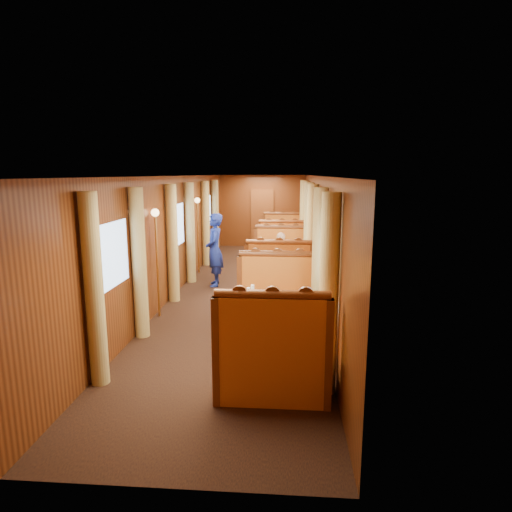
# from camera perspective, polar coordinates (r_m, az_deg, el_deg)

# --- Properties ---
(floor) EXTENTS (3.00, 12.00, 0.01)m
(floor) POSITION_cam_1_polar(r_m,az_deg,el_deg) (9.42, -1.39, -4.76)
(floor) COLOR black
(floor) RESTS_ON ground
(ceiling) EXTENTS (3.00, 12.00, 0.01)m
(ceiling) POSITION_cam_1_polar(r_m,az_deg,el_deg) (9.07, -1.47, 10.64)
(ceiling) COLOR silver
(ceiling) RESTS_ON wall_left
(wall_far) EXTENTS (3.00, 0.01, 2.50)m
(wall_far) POSITION_cam_1_polar(r_m,az_deg,el_deg) (15.11, 0.83, 6.00)
(wall_far) COLOR brown
(wall_far) RESTS_ON floor
(wall_near) EXTENTS (3.00, 0.01, 2.50)m
(wall_near) POSITION_cam_1_polar(r_m,az_deg,el_deg) (3.41, -11.64, -11.62)
(wall_near) COLOR brown
(wall_near) RESTS_ON floor
(wall_left) EXTENTS (0.01, 12.00, 2.50)m
(wall_left) POSITION_cam_1_polar(r_m,az_deg,el_deg) (9.43, -10.55, 2.84)
(wall_left) COLOR brown
(wall_left) RESTS_ON floor
(wall_right) EXTENTS (0.01, 12.00, 2.50)m
(wall_right) POSITION_cam_1_polar(r_m,az_deg,el_deg) (9.14, 7.98, 2.67)
(wall_right) COLOR brown
(wall_right) RESTS_ON floor
(doorway_far) EXTENTS (0.80, 0.04, 2.00)m
(doorway_far) POSITION_cam_1_polar(r_m,az_deg,el_deg) (15.10, 0.82, 5.05)
(doorway_far) COLOR brown
(doorway_far) RESTS_ON floor
(table_near) EXTENTS (1.05, 0.72, 0.75)m
(table_near) POSITION_cam_1_polar(r_m,az_deg,el_deg) (5.94, 2.55, -10.53)
(table_near) COLOR white
(table_near) RESTS_ON floor
(banquette_near_fwd) EXTENTS (1.30, 0.55, 1.34)m
(banquette_near_fwd) POSITION_cam_1_polar(r_m,az_deg,el_deg) (4.98, 2.19, -14.26)
(banquette_near_fwd) COLOR #B74014
(banquette_near_fwd) RESTS_ON floor
(banquette_near_aft) EXTENTS (1.30, 0.55, 1.34)m
(banquette_near_aft) POSITION_cam_1_polar(r_m,az_deg,el_deg) (6.87, 2.81, -7.06)
(banquette_near_aft) COLOR #B74014
(banquette_near_aft) RESTS_ON floor
(table_mid) EXTENTS (1.05, 0.72, 0.75)m
(table_mid) POSITION_cam_1_polar(r_m,az_deg,el_deg) (9.28, 3.21, -2.61)
(table_mid) COLOR white
(table_mid) RESTS_ON floor
(banquette_mid_fwd) EXTENTS (1.30, 0.55, 1.34)m
(banquette_mid_fwd) POSITION_cam_1_polar(r_m,az_deg,el_deg) (8.29, 3.08, -3.93)
(banquette_mid_fwd) COLOR #B74014
(banquette_mid_fwd) RESTS_ON floor
(banquette_mid_aft) EXTENTS (1.30, 0.55, 1.34)m
(banquette_mid_aft) POSITION_cam_1_polar(r_m,az_deg,el_deg) (10.26, 3.32, -1.03)
(banquette_mid_aft) COLOR #B74014
(banquette_mid_aft) RESTS_ON floor
(table_far) EXTENTS (1.05, 0.72, 0.75)m
(table_far) POSITION_cam_1_polar(r_m,az_deg,el_deg) (12.71, 3.52, 1.07)
(table_far) COLOR white
(table_far) RESTS_ON floor
(banquette_far_fwd) EXTENTS (1.30, 0.55, 1.34)m
(banquette_far_fwd) POSITION_cam_1_polar(r_m,az_deg,el_deg) (11.70, 3.45, 0.46)
(banquette_far_fwd) COLOR #B74014
(banquette_far_fwd) RESTS_ON floor
(banquette_far_aft) EXTENTS (1.30, 0.55, 1.34)m
(banquette_far_aft) POSITION_cam_1_polar(r_m,az_deg,el_deg) (13.70, 3.58, 1.99)
(banquette_far_aft) COLOR #B74014
(banquette_far_aft) RESTS_ON floor
(tea_tray) EXTENTS (0.39, 0.33, 0.01)m
(tea_tray) POSITION_cam_1_polar(r_m,az_deg,el_deg) (5.78, 1.68, -7.09)
(tea_tray) COLOR silver
(tea_tray) RESTS_ON table_near
(teapot_left) EXTENTS (0.21, 0.19, 0.14)m
(teapot_left) POSITION_cam_1_polar(r_m,az_deg,el_deg) (5.72, 0.75, -6.59)
(teapot_left) COLOR silver
(teapot_left) RESTS_ON tea_tray
(teapot_right) EXTENTS (0.16, 0.13, 0.12)m
(teapot_right) POSITION_cam_1_polar(r_m,az_deg,el_deg) (5.67, 2.08, -6.94)
(teapot_right) COLOR silver
(teapot_right) RESTS_ON tea_tray
(teapot_back) EXTENTS (0.18, 0.16, 0.12)m
(teapot_back) POSITION_cam_1_polar(r_m,az_deg,el_deg) (5.85, 1.44, -6.31)
(teapot_back) COLOR silver
(teapot_back) RESTS_ON tea_tray
(fruit_plate) EXTENTS (0.24, 0.24, 0.05)m
(fruit_plate) POSITION_cam_1_polar(r_m,az_deg,el_deg) (5.69, 5.19, -7.31)
(fruit_plate) COLOR white
(fruit_plate) RESTS_ON table_near
(cup_inboard) EXTENTS (0.08, 0.08, 0.26)m
(cup_inboard) POSITION_cam_1_polar(r_m,az_deg,el_deg) (5.89, -1.01, -5.73)
(cup_inboard) COLOR white
(cup_inboard) RESTS_ON table_near
(cup_outboard) EXTENTS (0.08, 0.08, 0.26)m
(cup_outboard) POSITION_cam_1_polar(r_m,az_deg,el_deg) (6.03, -0.47, -5.33)
(cup_outboard) COLOR white
(cup_outboard) RESTS_ON table_near
(rose_vase_mid) EXTENTS (0.06, 0.06, 0.36)m
(rose_vase_mid) POSITION_cam_1_polar(r_m,az_deg,el_deg) (9.14, 3.24, 0.71)
(rose_vase_mid) COLOR silver
(rose_vase_mid) RESTS_ON table_mid
(rose_vase_far) EXTENTS (0.06, 0.06, 0.36)m
(rose_vase_far) POSITION_cam_1_polar(r_m,az_deg,el_deg) (12.59, 3.65, 3.52)
(rose_vase_far) COLOR silver
(rose_vase_far) RESTS_ON table_far
(window_left_near) EXTENTS (0.01, 1.20, 0.90)m
(window_left_near) POSITION_cam_1_polar(r_m,az_deg,el_deg) (6.12, -18.79, 0.02)
(window_left_near) COLOR #8DADD7
(window_left_near) RESTS_ON wall_left
(curtain_left_near_a) EXTENTS (0.22, 0.22, 2.35)m
(curtain_left_near_a) POSITION_cam_1_polar(r_m,az_deg,el_deg) (5.44, -20.77, -4.39)
(curtain_left_near_a) COLOR tan
(curtain_left_near_a) RESTS_ON floor
(curtain_left_near_b) EXTENTS (0.22, 0.22, 2.35)m
(curtain_left_near_b) POSITION_cam_1_polar(r_m,az_deg,el_deg) (6.84, -15.31, -1.02)
(curtain_left_near_b) COLOR tan
(curtain_left_near_b) RESTS_ON floor
(window_right_near) EXTENTS (0.01, 1.20, 0.90)m
(window_right_near) POSITION_cam_1_polar(r_m,az_deg,el_deg) (5.66, 10.10, -0.40)
(window_right_near) COLOR #8DADD7
(window_right_near) RESTS_ON wall_right
(curtain_right_near_a) EXTENTS (0.22, 0.22, 2.35)m
(curtain_right_near_a) POSITION_cam_1_polar(r_m,az_deg,el_deg) (4.96, 9.67, -5.26)
(curtain_right_near_a) COLOR tan
(curtain_right_near_a) RESTS_ON floor
(curtain_right_near_b) EXTENTS (0.22, 0.22, 2.35)m
(curtain_right_near_b) POSITION_cam_1_polar(r_m,az_deg,el_deg) (6.47, 8.41, -1.42)
(curtain_right_near_b) COLOR tan
(curtain_right_near_b) RESTS_ON floor
(window_left_mid) EXTENTS (0.01, 1.20, 0.90)m
(window_left_mid) POSITION_cam_1_polar(r_m,az_deg,el_deg) (9.40, -10.51, 4.05)
(window_left_mid) COLOR #8DADD7
(window_left_mid) RESTS_ON wall_left
(curtain_left_mid_a) EXTENTS (0.22, 0.22, 2.35)m
(curtain_left_mid_a) POSITION_cam_1_polar(r_m,az_deg,el_deg) (8.66, -11.07, 1.62)
(curtain_left_mid_a) COLOR tan
(curtain_left_mid_a) RESTS_ON floor
(curtain_left_mid_b) EXTENTS (0.22, 0.22, 2.35)m
(curtain_left_mid_b) POSITION_cam_1_polar(r_m,az_deg,el_deg) (10.16, -8.77, 3.04)
(curtain_left_mid_b) COLOR tan
(curtain_left_mid_b) RESTS_ON floor
(window_right_mid) EXTENTS (0.01, 1.20, 0.90)m
(window_right_mid) POSITION_cam_1_polar(r_m,az_deg,el_deg) (9.11, 7.92, 3.91)
(window_right_mid) COLOR #8DADD7
(window_right_mid) RESTS_ON wall_right
(curtain_right_mid_a) EXTENTS (0.22, 0.22, 2.35)m
(curtain_right_mid_a) POSITION_cam_1_polar(r_m,az_deg,el_deg) (8.37, 7.48, 1.41)
(curtain_right_mid_a) COLOR tan
(curtain_right_mid_a) RESTS_ON floor
(curtain_right_mid_b) EXTENTS (0.22, 0.22, 2.35)m
(curtain_right_mid_b) POSITION_cam_1_polar(r_m,az_deg,el_deg) (9.91, 7.00, 2.90)
(curtain_right_mid_b) COLOR tan
(curtain_right_mid_b) RESTS_ON floor
(window_left_far) EXTENTS (0.01, 1.20, 0.90)m
(window_left_far) POSITION_cam_1_polar(r_m,az_deg,el_deg) (12.80, -6.54, 5.94)
(window_left_far) COLOR #8DADD7
(window_left_far) RESTS_ON wall_left
(curtain_left_far_a) EXTENTS (0.22, 0.22, 2.35)m
(curtain_left_far_a) POSITION_cam_1_polar(r_m,az_deg,el_deg) (12.04, -6.71, 4.31)
(curtain_left_far_a) COLOR tan
(curtain_left_far_a) RESTS_ON floor
(curtain_left_far_b) EXTENTS (0.22, 0.22, 2.35)m
(curtain_left_far_b) POSITION_cam_1_polar(r_m,az_deg,el_deg) (13.57, -5.46, 5.08)
(curtain_left_far_b) COLOR tan
(curtain_left_far_b) RESTS_ON floor
(window_right_far) EXTENTS (0.01, 1.20, 0.90)m
(window_right_far) POSITION_cam_1_polar(r_m,az_deg,el_deg) (12.58, 6.94, 5.85)
(window_right_far) COLOR #8DADD7
(window_right_far) RESTS_ON wall_right
(curtain_right_far_a) EXTENTS (0.22, 0.22, 2.35)m
(curtain_right_far_a) POSITION_cam_1_polar(r_m,az_deg,el_deg) (11.83, 6.57, 4.20)
(curtain_right_far_a) COLOR tan
(curtain_right_far_a) RESTS_ON floor
(curtain_right_far_b) EXTENTS (0.22, 0.22, 2.35)m
(curtain_right_far_b) POSITION_cam_1_polar(r_m,az_deg,el_deg) (13.38, 6.31, 4.98)
(curtain_right_far_b) COLOR tan
(curtain_right_far_b) RESTS_ON floor
(sconce_left_fore) EXTENTS (0.14, 0.14, 1.95)m
(sconce_left_fore) POSITION_cam_1_polar(r_m,az_deg,el_deg) (7.72, -13.15, 1.99)
(sconce_left_fore) COLOR #BF8C3F
(sconce_left_fore) RESTS_ON floor
(sconce_right_fore) EXTENTS (0.14, 0.14, 1.95)m
(sconce_right_fore) POSITION_cam_1_polar(r_m,az_deg,el_deg) (7.38, 8.09, 1.77)
(sconce_right_fore) COLOR #BF8C3F
(sconce_right_fore) RESTS_ON floor
(sconce_left_aft) EXTENTS (0.14, 0.14, 1.95)m
(sconce_left_aft) POSITION_cam_1_polar(r_m,az_deg,el_deg) (11.08, -7.78, 4.81)
(sconce_left_aft) COLOR #BF8C3F
(sconce_left_aft) RESTS_ON floor
(sconce_right_aft) EXTENTS (0.14, 0.14, 1.95)m
(sconce_right_aft) POSITION_cam_1_polar(r_m,az_deg,el_deg) (10.85, 6.89, 4.70)
(sconce_right_aft) COLOR #BF8C3F
(sconce_right_aft) RESTS_ON floor
(steward) EXTENTS (0.50, 0.67, 1.67)m
(steward) POSITION_cam_1_polar(r_m,az_deg,el_deg) (9.79, -5.55, 0.80)
(steward) COLOR navy
(steward) RESTS_ON floor
(passenger) EXTENTS (0.40, 0.44, 0.76)m
(passenger) POSITION_cam_1_polar(r_m,az_deg,el_deg) (9.95, 3.32, 0.47)
(passenger) COLOR beige
(passenger) RESTS_ON banquette_mid_aft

